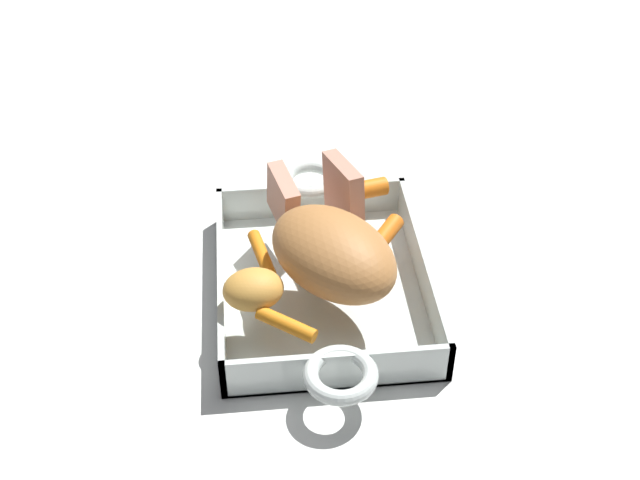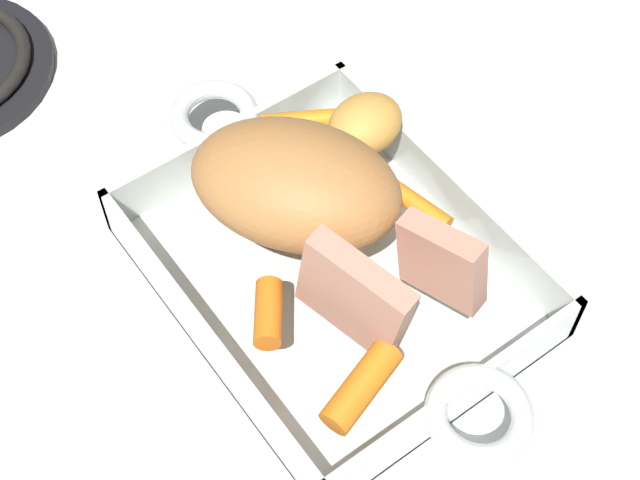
% 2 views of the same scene
% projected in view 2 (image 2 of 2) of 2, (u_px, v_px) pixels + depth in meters
% --- Properties ---
extents(ground_plane, '(1.78, 1.78, 0.00)m').
position_uv_depth(ground_plane, '(332.00, 280.00, 0.74)').
color(ground_plane, silver).
extents(roasting_dish, '(0.40, 0.23, 0.05)m').
position_uv_depth(roasting_dish, '(333.00, 268.00, 0.73)').
color(roasting_dish, silver).
rests_on(roasting_dish, ground_plane).
extents(pork_roast, '(0.19, 0.18, 0.08)m').
position_uv_depth(pork_roast, '(296.00, 184.00, 0.68)').
color(pork_roast, '#B4763F').
rests_on(pork_roast, roasting_dish).
extents(roast_slice_outer, '(0.07, 0.04, 0.07)m').
position_uv_depth(roast_slice_outer, '(442.00, 262.00, 0.65)').
color(roast_slice_outer, tan).
rests_on(roast_slice_outer, roasting_dish).
extents(roast_slice_thick, '(0.09, 0.04, 0.09)m').
position_uv_depth(roast_slice_thick, '(354.00, 296.00, 0.63)').
color(roast_slice_thick, tan).
rests_on(roast_slice_thick, roasting_dish).
extents(baby_carrot_northeast, '(0.07, 0.03, 0.01)m').
position_uv_depth(baby_carrot_northeast, '(411.00, 200.00, 0.71)').
color(baby_carrot_northeast, orange).
rests_on(baby_carrot_northeast, roasting_dish).
extents(baby_carrot_southeast, '(0.04, 0.07, 0.03)m').
position_uv_depth(baby_carrot_southeast, '(361.00, 386.00, 0.62)').
color(baby_carrot_southeast, orange).
rests_on(baby_carrot_southeast, roasting_dish).
extents(baby_carrot_southwest, '(0.05, 0.06, 0.02)m').
position_uv_depth(baby_carrot_southwest, '(302.00, 120.00, 0.76)').
color(baby_carrot_southwest, orange).
rests_on(baby_carrot_southwest, roasting_dish).
extents(baby_carrot_northwest, '(0.05, 0.05, 0.02)m').
position_uv_depth(baby_carrot_northwest, '(268.00, 313.00, 0.66)').
color(baby_carrot_northwest, orange).
rests_on(baby_carrot_northwest, roasting_dish).
extents(potato_golden_small, '(0.06, 0.07, 0.04)m').
position_uv_depth(potato_golden_small, '(365.00, 124.00, 0.74)').
color(potato_golden_small, gold).
rests_on(potato_golden_small, roasting_dish).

